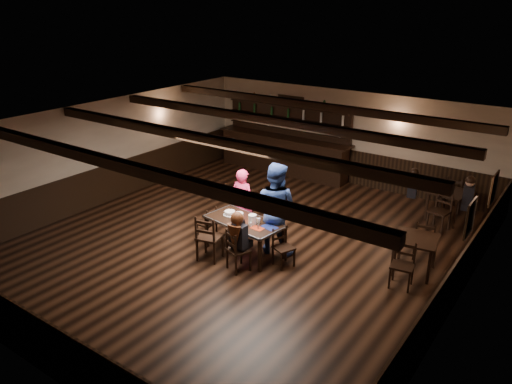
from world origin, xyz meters
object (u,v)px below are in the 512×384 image
Objects in this scene: chair_near_left at (208,235)px; chair_near_right at (235,248)px; man_blue at (275,208)px; woman_pink at (243,202)px; cake at (230,213)px; dining_table at (244,224)px; bar_counter at (284,149)px.

chair_near_left is 0.72m from chair_near_right.
chair_near_right is 0.44× the size of man_blue.
man_blue reaches higher than woman_pink.
cake is (-0.74, 0.77, 0.28)m from chair_near_right.
chair_near_right is (0.71, 0.00, -0.08)m from chair_near_left.
man_blue is at bearing 23.54° from cake.
dining_table is 0.45m from cake.
bar_counter reaches higher than chair_near_right.
chair_near_left is 0.23× the size of bar_counter.
woman_pink is at bearing 128.46° from dining_table.
man_blue reaches higher than cake.
dining_table is 2.06× the size of chair_near_right.
bar_counter is (-1.62, 4.32, -0.06)m from woman_pink.
man_blue is 7.06× the size of cake.
chair_near_left is at bearing -119.67° from dining_table.
bar_counter is at bearing -69.06° from man_blue.
bar_counter reaches higher than chair_near_left.
chair_near_right is 1.27m from man_blue.
cake is 0.06× the size of bar_counter.
dining_table is 0.90× the size of man_blue.
woman_pink is at bearing 102.54° from cake.
woman_pink is at bearing 121.56° from chair_near_right.
chair_near_left is 1.46m from woman_pink.
chair_near_left is 3.55× the size of cake.
dining_table is 0.93m from woman_pink.
cake is at bearing -70.47° from bar_counter.
chair_near_left is at bearing 93.43° from woman_pink.
chair_near_right is at bearing -46.49° from cake.
chair_near_right is 6.29m from bar_counter.
man_blue is 1.00m from cake.
chair_near_left is at bearing -72.73° from bar_counter.
chair_near_right reaches higher than dining_table.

